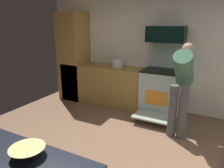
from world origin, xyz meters
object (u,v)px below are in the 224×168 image
microwave (166,34)px  mixing_bowl_large (28,152)px  oven_range (161,91)px  stock_pot (117,63)px  person_cook (182,82)px

microwave → mixing_bowl_large: 3.42m
oven_range → mixing_bowl_large: bearing=-93.1°
oven_range → mixing_bowl_large: oven_range is taller
stock_pot → mixing_bowl_large: bearing=-75.4°
microwave → person_cook: size_ratio=0.48×
oven_range → person_cook: 0.93m
stock_pot → oven_range: bearing=-0.9°
microwave → mixing_bowl_large: (-0.18, -3.34, -0.71)m
person_cook → oven_range: bearing=127.1°
oven_range → microwave: (-0.00, 0.10, 1.14)m
person_cook → stock_pot: person_cook is taller
mixing_bowl_large → stock_pot: stock_pot is taller
oven_range → stock_pot: size_ratio=5.27×
microwave → mixing_bowl_large: size_ratio=2.71×
oven_range → person_cook: size_ratio=0.97×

